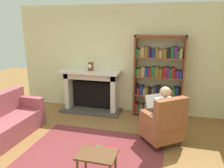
% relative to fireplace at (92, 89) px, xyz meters
% --- Properties ---
extents(ground, '(14.00, 14.00, 0.00)m').
position_rel_fireplace_xyz_m(ground, '(0.74, -2.30, -0.58)').
color(ground, olive).
extents(back_wall, '(5.60, 0.10, 2.70)m').
position_rel_fireplace_xyz_m(back_wall, '(0.74, 0.25, 0.77)').
color(back_wall, beige).
rests_on(back_wall, ground).
extents(area_rug, '(2.40, 1.80, 0.01)m').
position_rel_fireplace_xyz_m(area_rug, '(0.74, -2.00, -0.57)').
color(area_rug, brown).
rests_on(area_rug, ground).
extents(fireplace, '(1.57, 0.64, 1.09)m').
position_rel_fireplace_xyz_m(fireplace, '(0.00, 0.00, 0.00)').
color(fireplace, '#4C4742').
rests_on(fireplace, ground).
extents(mantel_clock, '(0.14, 0.14, 0.21)m').
position_rel_fireplace_xyz_m(mantel_clock, '(0.02, -0.10, 0.62)').
color(mantel_clock, brown).
rests_on(mantel_clock, fireplace).
extents(bookshelf, '(1.18, 0.32, 1.98)m').
position_rel_fireplace_xyz_m(bookshelf, '(1.70, 0.03, 0.38)').
color(bookshelf, brown).
rests_on(bookshelf, ground).
extents(armchair_reading, '(0.89, 0.88, 0.97)m').
position_rel_fireplace_xyz_m(armchair_reading, '(1.91, -1.37, -0.15)').
color(armchair_reading, '#331E14').
rests_on(armchair_reading, ground).
extents(seated_reader, '(0.57, 0.59, 1.14)m').
position_rel_fireplace_xyz_m(seated_reader, '(1.83, -1.28, 0.04)').
color(seated_reader, white).
rests_on(seated_reader, ground).
extents(sofa_floral, '(0.77, 1.72, 0.85)m').
position_rel_fireplace_xyz_m(sofa_floral, '(-1.18, -1.94, -0.26)').
color(sofa_floral, '#9D4E58').
rests_on(sofa_floral, ground).
extents(side_table, '(0.56, 0.39, 0.43)m').
position_rel_fireplace_xyz_m(side_table, '(1.02, -2.63, -0.22)').
color(side_table, brown).
rests_on(side_table, ground).
extents(scattered_books, '(0.50, 0.32, 0.03)m').
position_rel_fireplace_xyz_m(scattered_books, '(0.90, -1.90, -0.55)').
color(scattered_books, '#267233').
rests_on(scattered_books, area_rug).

